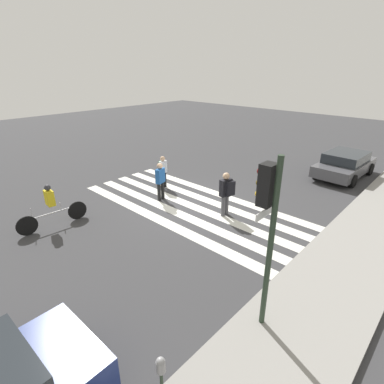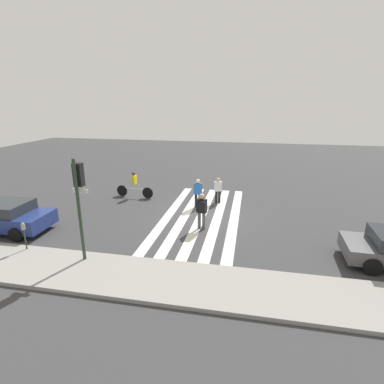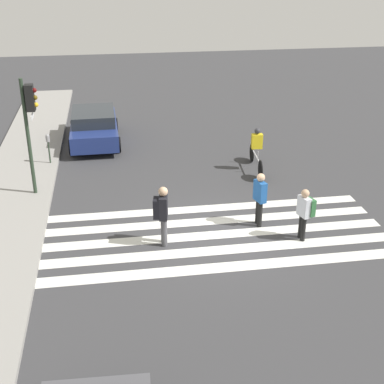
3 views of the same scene
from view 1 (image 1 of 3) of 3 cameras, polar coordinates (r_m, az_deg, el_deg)
The scene contains 10 objects.
ground_plane at distance 12.70m, azimuth -0.33°, elevation -2.55°, with size 60.00×60.00×0.00m, color #38383A.
sidewalk_curb at distance 10.07m, azimuth 27.27°, elevation -12.34°, with size 36.00×2.50×0.14m.
crosswalk_stripes at distance 12.70m, azimuth -0.33°, elevation -2.53°, with size 3.98×10.00×0.01m.
traffic_light at distance 5.99m, azimuth 14.22°, elevation -4.05°, with size 0.60×0.50×4.01m.
parking_meter at distance 5.56m, azimuth -5.91°, elevation -31.06°, with size 0.15×0.15×1.29m.
pedestrian_adult_tall_backpack at distance 11.53m, azimuth 6.58°, elevation 0.19°, with size 0.52×0.46×1.77m.
pedestrian_adult_yellow_jacket at distance 14.35m, azimuth -5.60°, elevation 4.34°, with size 0.47×0.44×1.57m.
pedestrian_adult_blue_shirt at distance 12.96m, azimuth -6.04°, elevation 2.40°, with size 0.50×0.32×1.68m.
cyclist_near_curb at distance 11.83m, azimuth -25.29°, elevation -2.25°, with size 2.49×0.42×1.65m.
car_parked_far_curb at distance 17.76m, azimuth 27.08°, elevation 4.75°, with size 4.22×2.18×1.31m.
Camera 1 is at (8.36, 7.86, 5.45)m, focal length 28.00 mm.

